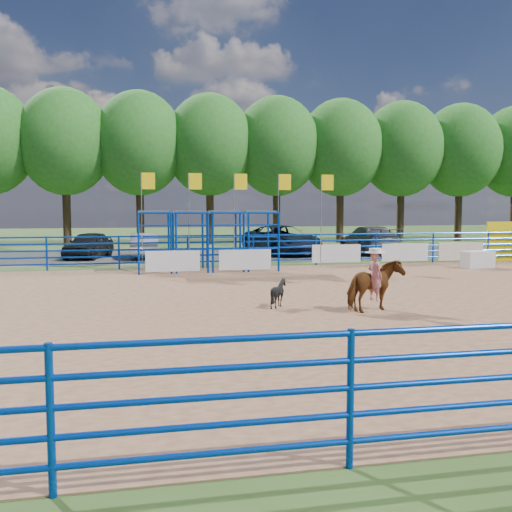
{
  "coord_description": "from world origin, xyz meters",
  "views": [
    {
      "loc": [
        -5.16,
        -15.52,
        2.78
      ],
      "look_at": [
        -1.74,
        1.0,
        1.3
      ],
      "focal_mm": 40.0,
      "sensor_mm": 36.0,
      "label": 1
    }
  ],
  "objects_px": {
    "car_d": "(369,240)",
    "car_c": "(282,240)",
    "calf": "(279,293)",
    "announcer_table": "(478,259)",
    "horse_and_rider": "(375,281)",
    "car_a": "(89,245)",
    "car_b": "(145,245)"
  },
  "relations": [
    {
      "from": "car_d",
      "to": "car_c",
      "type": "bearing_deg",
      "value": -1.17
    },
    {
      "from": "car_d",
      "to": "calf",
      "type": "bearing_deg",
      "value": 63.06
    },
    {
      "from": "announcer_table",
      "to": "horse_and_rider",
      "type": "relative_size",
      "value": 0.61
    },
    {
      "from": "announcer_table",
      "to": "car_c",
      "type": "bearing_deg",
      "value": 127.08
    },
    {
      "from": "calf",
      "to": "car_a",
      "type": "relative_size",
      "value": 0.19
    },
    {
      "from": "announcer_table",
      "to": "horse_and_rider",
      "type": "height_order",
      "value": "horse_and_rider"
    },
    {
      "from": "car_b",
      "to": "calf",
      "type": "bearing_deg",
      "value": 103.05
    },
    {
      "from": "horse_and_rider",
      "to": "calf",
      "type": "height_order",
      "value": "horse_and_rider"
    },
    {
      "from": "car_b",
      "to": "car_c",
      "type": "xyz_separation_m",
      "value": [
        7.79,
        0.83,
        0.15
      ]
    },
    {
      "from": "car_a",
      "to": "car_d",
      "type": "xyz_separation_m",
      "value": [
        15.94,
        -0.16,
        0.09
      ]
    },
    {
      "from": "horse_and_rider",
      "to": "car_a",
      "type": "xyz_separation_m",
      "value": [
        -8.66,
        17.76,
        -0.1
      ]
    },
    {
      "from": "announcer_table",
      "to": "car_a",
      "type": "bearing_deg",
      "value": 153.49
    },
    {
      "from": "car_c",
      "to": "car_d",
      "type": "relative_size",
      "value": 1.08
    },
    {
      "from": "car_c",
      "to": "car_d",
      "type": "bearing_deg",
      "value": -18.25
    },
    {
      "from": "horse_and_rider",
      "to": "car_d",
      "type": "height_order",
      "value": "horse_and_rider"
    },
    {
      "from": "car_a",
      "to": "car_d",
      "type": "height_order",
      "value": "car_d"
    },
    {
      "from": "announcer_table",
      "to": "horse_and_rider",
      "type": "bearing_deg",
      "value": -134.44
    },
    {
      "from": "calf",
      "to": "car_d",
      "type": "height_order",
      "value": "car_d"
    },
    {
      "from": "announcer_table",
      "to": "car_d",
      "type": "bearing_deg",
      "value": 100.39
    },
    {
      "from": "announcer_table",
      "to": "calf",
      "type": "relative_size",
      "value": 1.82
    },
    {
      "from": "horse_and_rider",
      "to": "car_b",
      "type": "bearing_deg",
      "value": 108.42
    },
    {
      "from": "car_a",
      "to": "car_b",
      "type": "relative_size",
      "value": 1.02
    },
    {
      "from": "calf",
      "to": "car_b",
      "type": "bearing_deg",
      "value": 1.71
    },
    {
      "from": "car_b",
      "to": "car_c",
      "type": "relative_size",
      "value": 0.69
    },
    {
      "from": "calf",
      "to": "car_b",
      "type": "height_order",
      "value": "car_b"
    },
    {
      "from": "announcer_table",
      "to": "car_d",
      "type": "distance_m",
      "value": 8.73
    },
    {
      "from": "horse_and_rider",
      "to": "announcer_table",
      "type": "bearing_deg",
      "value": 45.56
    },
    {
      "from": "horse_and_rider",
      "to": "car_c",
      "type": "xyz_separation_m",
      "value": [
        2.06,
        18.01,
        0.02
      ]
    },
    {
      "from": "car_a",
      "to": "car_d",
      "type": "distance_m",
      "value": 15.94
    },
    {
      "from": "announcer_table",
      "to": "car_b",
      "type": "bearing_deg",
      "value": 150.77
    },
    {
      "from": "horse_and_rider",
      "to": "calf",
      "type": "bearing_deg",
      "value": 153.59
    },
    {
      "from": "car_a",
      "to": "car_d",
      "type": "relative_size",
      "value": 0.75
    }
  ]
}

